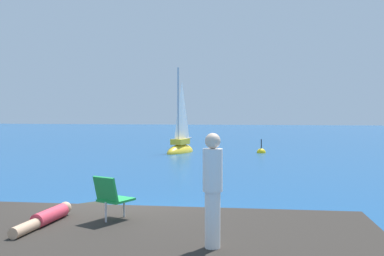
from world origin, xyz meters
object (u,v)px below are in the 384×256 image
at_px(beach_chair, 112,196).
at_px(sailboat_near, 180,148).
at_px(marker_buoy, 261,153).
at_px(person_standing, 213,187).
at_px(person_sunbather, 46,217).

bearing_deg(beach_chair, sailboat_near, 31.47).
bearing_deg(marker_buoy, sailboat_near, -172.52).
bearing_deg(person_standing, beach_chair, -147.42).
distance_m(sailboat_near, person_standing, 21.57).
bearing_deg(person_standing, sailboat_near, 168.03).
height_order(sailboat_near, person_sunbather, sailboat_near).
xyz_separation_m(sailboat_near, person_sunbather, (1.74, -20.19, 0.40)).
bearing_deg(sailboat_near, beach_chair, 22.59).
bearing_deg(person_sunbather, marker_buoy, 173.04).
bearing_deg(sailboat_near, person_standing, 27.28).
xyz_separation_m(person_standing, beach_chair, (-1.95, 1.26, -0.42)).
xyz_separation_m(beach_chair, marker_buoy, (2.20, 20.41, -1.03)).
relative_size(sailboat_near, person_standing, 3.55).
distance_m(person_standing, beach_chair, 2.36).
xyz_separation_m(person_standing, marker_buoy, (0.25, 21.67, -1.45)).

